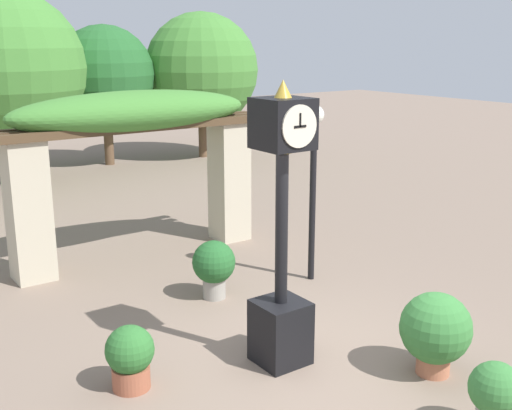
{
  "coord_description": "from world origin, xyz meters",
  "views": [
    {
      "loc": [
        -4.54,
        -5.26,
        3.73
      ],
      "look_at": [
        -0.3,
        0.73,
        1.82
      ],
      "focal_mm": 45.0,
      "sensor_mm": 36.0,
      "label": 1
    }
  ],
  "objects_px": {
    "pedestal_clock": "(281,244)",
    "potted_plant_near_right": "(435,330)",
    "lamp_post": "(313,159)",
    "potted_plant_near_left": "(214,265)",
    "potted_plant_far_left": "(130,356)",
    "potted_plant_far_right": "(495,394)"
  },
  "relations": [
    {
      "from": "potted_plant_near_left",
      "to": "potted_plant_far_right",
      "type": "xyz_separation_m",
      "value": [
        0.42,
        -4.44,
        -0.08
      ]
    },
    {
      "from": "potted_plant_near_left",
      "to": "potted_plant_far_right",
      "type": "distance_m",
      "value": 4.46
    },
    {
      "from": "potted_plant_far_left",
      "to": "lamp_post",
      "type": "xyz_separation_m",
      "value": [
        3.75,
        1.41,
        1.55
      ]
    },
    {
      "from": "potted_plant_near_left",
      "to": "lamp_post",
      "type": "bearing_deg",
      "value": -7.89
    },
    {
      "from": "potted_plant_near_left",
      "to": "potted_plant_near_right",
      "type": "distance_m",
      "value": 3.45
    },
    {
      "from": "pedestal_clock",
      "to": "potted_plant_near_left",
      "type": "distance_m",
      "value": 2.34
    },
    {
      "from": "pedestal_clock",
      "to": "potted_plant_near_right",
      "type": "xyz_separation_m",
      "value": [
        1.25,
        -1.24,
        -0.93
      ]
    },
    {
      "from": "potted_plant_near_right",
      "to": "lamp_post",
      "type": "distance_m",
      "value": 3.5
    },
    {
      "from": "pedestal_clock",
      "to": "potted_plant_far_left",
      "type": "bearing_deg",
      "value": 164.75
    },
    {
      "from": "pedestal_clock",
      "to": "potted_plant_far_right",
      "type": "distance_m",
      "value": 2.68
    },
    {
      "from": "pedestal_clock",
      "to": "potted_plant_far_right",
      "type": "height_order",
      "value": "pedestal_clock"
    },
    {
      "from": "potted_plant_near_right",
      "to": "potted_plant_far_left",
      "type": "height_order",
      "value": "potted_plant_near_right"
    },
    {
      "from": "potted_plant_near_left",
      "to": "potted_plant_near_right",
      "type": "height_order",
      "value": "potted_plant_near_right"
    },
    {
      "from": "potted_plant_far_left",
      "to": "lamp_post",
      "type": "relative_size",
      "value": 0.26
    },
    {
      "from": "pedestal_clock",
      "to": "potted_plant_far_right",
      "type": "xyz_separation_m",
      "value": [
        0.8,
        -2.34,
        -1.04
      ]
    },
    {
      "from": "potted_plant_far_right",
      "to": "lamp_post",
      "type": "relative_size",
      "value": 0.27
    },
    {
      "from": "pedestal_clock",
      "to": "potted_plant_near_right",
      "type": "height_order",
      "value": "pedestal_clock"
    },
    {
      "from": "pedestal_clock",
      "to": "potted_plant_near_left",
      "type": "bearing_deg",
      "value": 79.8
    },
    {
      "from": "potted_plant_far_left",
      "to": "potted_plant_far_right",
      "type": "height_order",
      "value": "potted_plant_far_right"
    },
    {
      "from": "pedestal_clock",
      "to": "lamp_post",
      "type": "height_order",
      "value": "pedestal_clock"
    },
    {
      "from": "pedestal_clock",
      "to": "potted_plant_near_right",
      "type": "distance_m",
      "value": 1.99
    },
    {
      "from": "potted_plant_near_left",
      "to": "potted_plant_far_right",
      "type": "height_order",
      "value": "potted_plant_near_left"
    }
  ]
}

